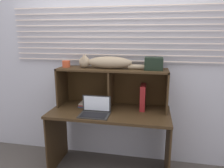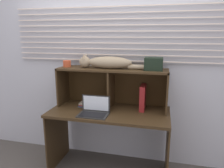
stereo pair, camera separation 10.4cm
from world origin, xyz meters
name	(u,v)px [view 2 (the right image)]	position (x,y,z in m)	size (l,w,h in m)	color
back_panel_with_blinds	(116,65)	(0.00, 0.55, 1.26)	(4.40, 0.08, 2.50)	#B6B9C4
desk	(109,123)	(0.00, 0.19, 0.61)	(1.37, 0.64, 0.77)	#382715
hutch_shelf_unit	(113,80)	(0.00, 0.37, 1.09)	(1.30, 0.33, 0.47)	#382715
cat	(107,63)	(-0.06, 0.33, 1.31)	(0.88, 0.16, 0.16)	gray
laptop	(94,111)	(-0.14, 0.05, 0.81)	(0.33, 0.22, 0.20)	#252525
binder_upright	(143,97)	(0.37, 0.33, 0.91)	(0.06, 0.23, 0.29)	maroon
book_stack	(87,103)	(-0.32, 0.33, 0.79)	(0.15, 0.23, 0.05)	#314A75
small_basket	(67,64)	(-0.57, 0.33, 1.28)	(0.09, 0.09, 0.08)	#BD4A2A
storage_box	(154,64)	(0.48, 0.33, 1.31)	(0.20, 0.17, 0.14)	black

